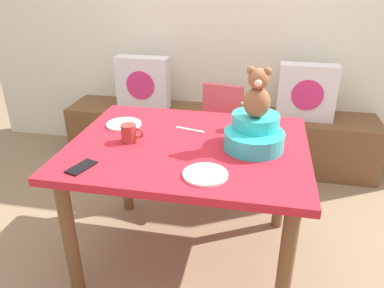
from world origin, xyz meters
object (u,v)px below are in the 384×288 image
at_px(infant_seat_teal, 254,134).
at_px(dining_table, 188,161).
at_px(pillow_floral_left, 143,83).
at_px(highchair, 217,125).
at_px(cell_phone, 82,167).
at_px(pillow_floral_right, 307,92).
at_px(dinner_plate_far, 205,174).
at_px(teddy_bear, 257,94).
at_px(coffee_mug, 129,133).
at_px(ketchup_bottle, 247,114).
at_px(dinner_plate_near, 124,124).

bearing_deg(infant_seat_teal, dining_table, -174.78).
relative_size(pillow_floral_left, dining_table, 0.36).
xyz_separation_m(highchair, cell_phone, (-0.47, -1.14, 0.22)).
bearing_deg(pillow_floral_right, pillow_floral_left, 180.00).
bearing_deg(pillow_floral_right, infant_seat_teal, -107.10).
bearing_deg(highchair, cell_phone, -112.48).
bearing_deg(highchair, dinner_plate_far, -85.14).
relative_size(pillow_floral_left, teddy_bear, 1.76).
xyz_separation_m(dining_table, coffee_mug, (-0.30, -0.04, 0.15)).
relative_size(ketchup_bottle, cell_phone, 1.28).
distance_m(pillow_floral_right, highchair, 0.79).
relative_size(dinner_plate_near, dinner_plate_far, 1.00).
height_order(pillow_floral_right, highchair, pillow_floral_right).
bearing_deg(dinner_plate_far, dinner_plate_near, 139.46).
bearing_deg(cell_phone, pillow_floral_right, -107.44).
distance_m(highchair, dinner_plate_far, 1.12).
height_order(ketchup_bottle, dinner_plate_far, ketchup_bottle).
xyz_separation_m(dinner_plate_far, cell_phone, (-0.56, -0.04, -0.00)).
bearing_deg(pillow_floral_right, coffee_mug, -128.74).
relative_size(highchair, dinner_plate_far, 3.95).
height_order(infant_seat_teal, coffee_mug, infant_seat_teal).
relative_size(teddy_bear, cell_phone, 1.74).
bearing_deg(pillow_floral_left, dinner_plate_near, -77.78).
bearing_deg(cell_phone, dinner_plate_far, -157.64).
height_order(dining_table, dinner_plate_near, dinner_plate_near).
relative_size(dining_table, cell_phone, 8.47).
distance_m(pillow_floral_right, teddy_bear, 1.28).
height_order(pillow_floral_left, infant_seat_teal, same).
height_order(teddy_bear, coffee_mug, teddy_bear).
distance_m(coffee_mug, cell_phone, 0.33).
bearing_deg(pillow_floral_left, dining_table, -62.08).
xyz_separation_m(pillow_floral_right, ketchup_bottle, (-0.42, -0.95, 0.15)).
xyz_separation_m(ketchup_bottle, coffee_mug, (-0.58, -0.30, -0.04)).
relative_size(dining_table, coffee_mug, 10.16).
bearing_deg(teddy_bear, dinner_plate_far, -119.82).
xyz_separation_m(pillow_floral_right, cell_phone, (-1.12, -1.55, 0.06)).
relative_size(dining_table, highchair, 1.54).
bearing_deg(infant_seat_teal, dinner_plate_near, 169.52).
bearing_deg(infant_seat_teal, cell_phone, -153.57).
relative_size(dining_table, dinner_plate_far, 6.10).
height_order(highchair, infant_seat_teal, infant_seat_teal).
distance_m(pillow_floral_right, cell_phone, 1.91).
distance_m(dining_table, dinner_plate_near, 0.46).
height_order(dining_table, highchair, highchair).
height_order(ketchup_bottle, dinner_plate_near, ketchup_bottle).
bearing_deg(dining_table, dinner_plate_near, 157.91).
bearing_deg(teddy_bear, pillow_floral_right, 72.91).
height_order(dining_table, teddy_bear, teddy_bear).
xyz_separation_m(teddy_bear, coffee_mug, (-0.64, -0.07, -0.23)).
bearing_deg(ketchup_bottle, coffee_mug, -153.06).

